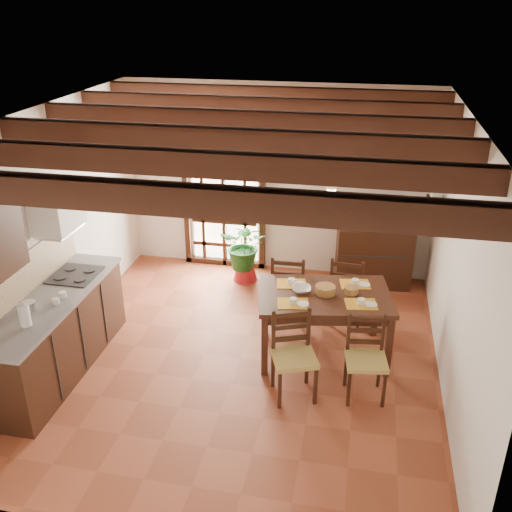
% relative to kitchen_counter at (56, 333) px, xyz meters
% --- Properties ---
extents(ground_plane, '(5.00, 5.00, 0.00)m').
position_rel_kitchen_counter_xyz_m(ground_plane, '(1.96, 0.60, -0.47)').
color(ground_plane, brown).
extents(room_shell, '(4.52, 5.02, 2.81)m').
position_rel_kitchen_counter_xyz_m(room_shell, '(1.96, 0.60, 1.34)').
color(room_shell, silver).
rests_on(room_shell, ground_plane).
extents(ceiling_beams, '(4.50, 4.34, 0.20)m').
position_rel_kitchen_counter_xyz_m(ceiling_beams, '(1.96, 0.60, 2.22)').
color(ceiling_beams, black).
rests_on(ceiling_beams, room_shell).
extents(french_door, '(1.26, 0.11, 2.32)m').
position_rel_kitchen_counter_xyz_m(french_door, '(1.16, 3.05, 0.70)').
color(french_door, white).
rests_on(french_door, ground_plane).
extents(kitchen_counter, '(0.64, 2.25, 1.38)m').
position_rel_kitchen_counter_xyz_m(kitchen_counter, '(0.00, 0.00, 0.00)').
color(kitchen_counter, black).
rests_on(kitchen_counter, ground_plane).
extents(range_hood, '(0.38, 0.60, 0.54)m').
position_rel_kitchen_counter_xyz_m(range_hood, '(-0.09, 0.55, 1.26)').
color(range_hood, white).
rests_on(range_hood, room_shell).
extents(counter_items, '(0.50, 1.43, 0.25)m').
position_rel_kitchen_counter_xyz_m(counter_items, '(0.00, 0.09, 0.49)').
color(counter_items, black).
rests_on(counter_items, kitchen_counter).
extents(dining_table, '(1.63, 1.20, 0.81)m').
position_rel_kitchen_counter_xyz_m(dining_table, '(2.87, 0.89, 0.23)').
color(dining_table, '#3C1E13').
rests_on(dining_table, ground_plane).
extents(chair_near_left, '(0.56, 0.55, 0.95)m').
position_rel_kitchen_counter_xyz_m(chair_near_left, '(2.64, 0.07, -0.18)').
color(chair_near_left, tan).
rests_on(chair_near_left, ground_plane).
extents(chair_near_right, '(0.47, 0.45, 0.90)m').
position_rel_kitchen_counter_xyz_m(chair_near_right, '(3.38, 0.21, -0.19)').
color(chair_near_right, tan).
rests_on(chair_near_right, ground_plane).
extents(chair_far_left, '(0.45, 0.43, 0.96)m').
position_rel_kitchen_counter_xyz_m(chair_far_left, '(2.37, 1.57, -0.17)').
color(chair_far_left, tan).
rests_on(chair_far_left, ground_plane).
extents(chair_far_right, '(0.46, 0.44, 0.94)m').
position_rel_kitchen_counter_xyz_m(chair_far_right, '(3.10, 1.70, -0.18)').
color(chair_far_right, tan).
rests_on(chair_far_right, ground_plane).
extents(table_setting, '(1.08, 0.72, 0.10)m').
position_rel_kitchen_counter_xyz_m(table_setting, '(2.87, 0.89, 0.42)').
color(table_setting, gold).
rests_on(table_setting, dining_table).
extents(table_bowl, '(0.25, 0.25, 0.05)m').
position_rel_kitchen_counter_xyz_m(table_bowl, '(2.60, 0.89, 0.36)').
color(table_bowl, white).
rests_on(table_bowl, dining_table).
extents(sideboard, '(1.11, 0.60, 0.90)m').
position_rel_kitchen_counter_xyz_m(sideboard, '(3.42, 2.83, -0.02)').
color(sideboard, black).
rests_on(sideboard, ground_plane).
extents(crt_tv, '(0.49, 0.46, 0.38)m').
position_rel_kitchen_counter_xyz_m(crt_tv, '(3.42, 2.82, 0.62)').
color(crt_tv, black).
rests_on(crt_tv, sideboard).
extents(fuse_box, '(0.25, 0.03, 0.32)m').
position_rel_kitchen_counter_xyz_m(fuse_box, '(3.46, 3.08, 1.28)').
color(fuse_box, white).
rests_on(fuse_box, room_shell).
extents(plant_pot, '(0.36, 0.36, 0.22)m').
position_rel_kitchen_counter_xyz_m(plant_pot, '(1.57, 2.58, -0.36)').
color(plant_pot, maroon).
rests_on(plant_pot, ground_plane).
extents(potted_plant, '(1.83, 1.61, 1.92)m').
position_rel_kitchen_counter_xyz_m(potted_plant, '(1.57, 2.58, 0.10)').
color(potted_plant, '#144C19').
rests_on(potted_plant, ground_plane).
extents(wall_shelf, '(0.20, 0.42, 0.20)m').
position_rel_kitchen_counter_xyz_m(wall_shelf, '(4.10, 2.20, 1.04)').
color(wall_shelf, black).
rests_on(wall_shelf, room_shell).
extents(shelf_vase, '(0.15, 0.15, 0.15)m').
position_rel_kitchen_counter_xyz_m(shelf_vase, '(4.10, 2.20, 1.18)').
color(shelf_vase, '#B2BFB2').
rests_on(shelf_vase, wall_shelf).
extents(shelf_flowers, '(0.14, 0.14, 0.36)m').
position_rel_kitchen_counter_xyz_m(shelf_flowers, '(4.10, 2.20, 1.38)').
color(shelf_flowers, gold).
rests_on(shelf_flowers, shelf_vase).
extents(framed_picture, '(0.03, 0.32, 0.32)m').
position_rel_kitchen_counter_xyz_m(framed_picture, '(4.18, 2.20, 1.58)').
color(framed_picture, brown).
rests_on(framed_picture, room_shell).
extents(pendant_lamp, '(0.36, 0.36, 0.84)m').
position_rel_kitchen_counter_xyz_m(pendant_lamp, '(2.87, 0.99, 1.60)').
color(pendant_lamp, black).
rests_on(pendant_lamp, room_shell).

